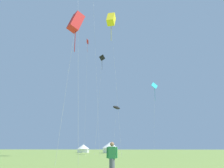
% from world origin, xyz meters
% --- Properties ---
extents(kite_black_parafoil, '(2.17, 2.93, 10.73)m').
position_xyz_m(kite_black_parafoil, '(-0.56, 47.52, 10.20)').
color(kite_black_parafoil, black).
rests_on(kite_black_parafoil, ground).
extents(kite_red_box, '(1.93, 1.77, 14.51)m').
position_xyz_m(kite_red_box, '(-1.99, 16.09, 13.42)').
color(kite_red_box, red).
rests_on(kite_red_box, ground).
extents(kite_cyan_diamond, '(2.02, 2.70, 18.39)m').
position_xyz_m(kite_cyan_diamond, '(8.89, 55.84, 16.95)').
color(kite_cyan_diamond, '#1EB7CC').
rests_on(kite_cyan_diamond, ground).
extents(kite_black_diamond, '(1.98, 0.99, 22.83)m').
position_xyz_m(kite_black_diamond, '(-3.90, 46.55, 21.12)').
color(kite_black_diamond, black).
rests_on(kite_black_diamond, ground).
extents(kite_red_diamond, '(0.90, 2.91, 30.94)m').
position_xyz_m(kite_red_diamond, '(-9.09, 53.79, 28.78)').
color(kite_red_diamond, red).
rests_on(kite_red_diamond, ground).
extents(kite_yellow_box, '(2.70, 3.02, 26.76)m').
position_xyz_m(kite_yellow_box, '(-0.49, 35.20, 25.21)').
color(kite_yellow_box, yellow).
rests_on(kite_yellow_box, ground).
extents(person_spectator, '(0.57, 0.28, 1.73)m').
position_xyz_m(person_spectator, '(2.40, 8.51, 0.85)').
color(person_spectator, '#565B66').
rests_on(person_spectator, ground).
extents(festival_tent_left, '(3.69, 3.69, 2.40)m').
position_xyz_m(festival_tent_left, '(-12.11, 66.17, 1.33)').
color(festival_tent_left, white).
rests_on(festival_tent_left, ground).
extents(festival_tent_center, '(4.70, 4.70, 3.05)m').
position_xyz_m(festival_tent_center, '(-4.05, 66.17, 1.69)').
color(festival_tent_center, white).
rests_on(festival_tent_center, ground).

